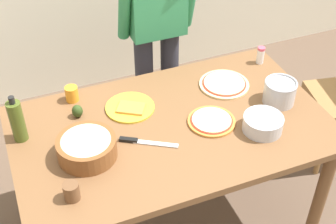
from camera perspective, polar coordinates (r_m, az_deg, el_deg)
The scene contains 15 objects.
ground at distance 2.96m, azimuth 0.37°, elevation -12.79°, with size 8.00×8.00×0.00m, color brown.
dining_table at distance 2.47m, azimuth 0.43°, elevation -3.22°, with size 1.60×0.96×0.76m.
person_cook at distance 2.95m, azimuth -1.42°, elevation 11.04°, with size 0.49×0.25×1.62m.
pizza_raw_on_board at distance 2.69m, azimuth 6.76°, elevation 3.36°, with size 0.28×0.28×0.02m.
pizza_cooked_on_tray at distance 2.43m, azimuth 5.25°, elevation -1.07°, with size 0.25×0.25×0.02m.
plate_with_slice at distance 2.51m, azimuth -4.57°, elevation 0.54°, with size 0.26×0.26×0.02m.
popcorn_bowl at distance 2.24m, azimuth -9.76°, elevation -4.06°, with size 0.28×0.28×0.11m.
mixing_bowl_steel at distance 2.40m, azimuth 11.32°, elevation -1.37°, with size 0.20×0.20×0.08m.
olive_oil_bottle at distance 2.37m, azimuth -17.67°, elevation -1.02°, with size 0.07×0.07×0.26m.
steel_pot at distance 2.59m, azimuth 13.27°, elevation 2.38°, with size 0.17×0.17×0.13m.
cup_orange at distance 2.59m, azimuth -11.49°, elevation 2.16°, with size 0.07×0.07×0.09m, color orange.
cup_small_brown at distance 2.08m, azimuth -11.52°, elevation -9.33°, with size 0.07×0.07×0.09m, color brown.
salt_shaker at distance 2.89m, azimuth 11.06°, elevation 6.72°, with size 0.04×0.04×0.11m.
chef_knife at distance 2.31m, azimuth -3.23°, elevation -3.57°, with size 0.26×0.17×0.02m.
avocado at distance 2.48m, azimuth -10.84°, elevation 0.11°, with size 0.06×0.06×0.07m, color #2D4219.
Camera 1 is at (-0.69, -1.68, 2.34)m, focal length 50.75 mm.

